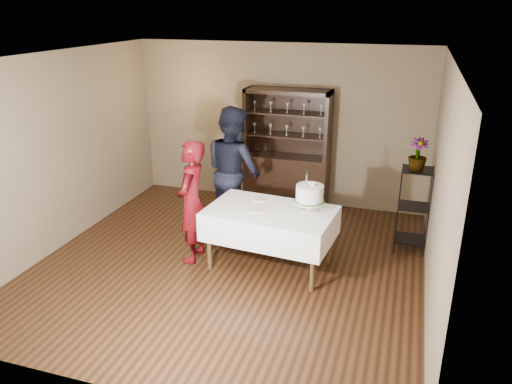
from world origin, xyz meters
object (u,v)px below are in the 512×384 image
plant_etagere (414,206)px  cake_table (270,224)px  woman (192,202)px  cake (310,195)px  man (234,171)px  potted_plant (418,154)px  china_hutch (287,169)px

plant_etagere → cake_table: plant_etagere is taller
woman → cake: (1.52, 0.23, 0.19)m
man → cake: man is taller
man → potted_plant: (2.56, 0.13, 0.44)m
cake_table → man: bearing=132.2°
man → potted_plant: bearing=-140.7°
plant_etagere → man: 2.61m
woman → potted_plant: bearing=107.9°
china_hutch → man: bearing=-112.6°
cake → plant_etagere: bearing=36.7°
china_hutch → cake_table: (0.33, -2.14, -0.05)m
plant_etagere → cake_table: size_ratio=0.71×
china_hutch → potted_plant: 2.44m
china_hutch → plant_etagere: (2.08, -1.05, -0.01)m
china_hutch → potted_plant: size_ratio=4.60×
plant_etagere → potted_plant: size_ratio=2.76×
cake_table → woman: bearing=-174.4°
plant_etagere → cake: bearing=-143.3°
china_hutch → woman: size_ratio=1.20×
cake_table → potted_plant: size_ratio=3.91×
man → cake: 1.53m
woman → potted_plant: (2.78, 1.16, 0.57)m
potted_plant → china_hutch: bearing=152.2°
woman → potted_plant: 3.06m
china_hutch → cake_table: size_ratio=1.18×
china_hutch → cake: (0.80, -2.01, 0.36)m
plant_etagere → cake: 1.64m
china_hutch → plant_etagere: 2.33m
plant_etagere → cake: (-1.28, -0.95, 0.37)m
china_hutch → cake_table: bearing=-81.3°
man → cake: size_ratio=3.59×
china_hutch → woman: (-0.72, -2.24, 0.17)m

